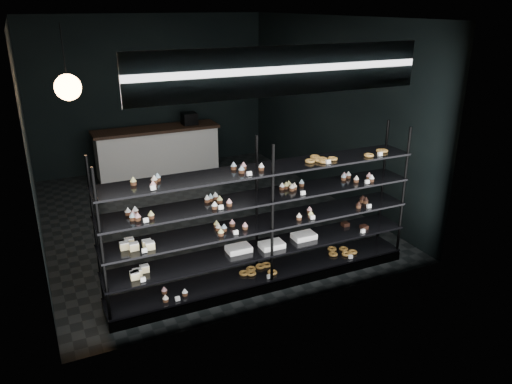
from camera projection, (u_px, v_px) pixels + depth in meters
room at (197, 123)px, 7.96m from camera, size 5.01×6.01×3.20m
display_shelf at (262, 239)px, 6.23m from camera, size 4.00×0.50×1.91m
signage at (284, 71)px, 5.07m from camera, size 3.30×0.05×0.50m
pendant_lamp at (68, 87)px, 5.96m from camera, size 0.31×0.31×0.89m
service_counter at (158, 150)px, 10.45m from camera, size 2.58×0.65×1.23m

